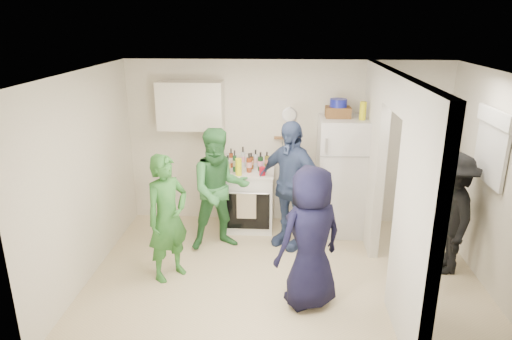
% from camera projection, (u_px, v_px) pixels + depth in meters
% --- Properties ---
extents(floor, '(4.80, 4.80, 0.00)m').
position_uv_depth(floor, '(284.00, 275.00, 5.72)').
color(floor, beige).
rests_on(floor, ground).
extents(wall_back, '(4.80, 0.00, 4.80)m').
position_uv_depth(wall_back, '(286.00, 144.00, 6.94)').
color(wall_back, silver).
rests_on(wall_back, floor).
extents(wall_front, '(4.80, 0.00, 4.80)m').
position_uv_depth(wall_front, '(287.00, 252.00, 3.72)').
color(wall_front, silver).
rests_on(wall_front, floor).
extents(wall_left, '(0.00, 3.40, 3.40)m').
position_uv_depth(wall_left, '(86.00, 177.00, 5.46)').
color(wall_left, silver).
rests_on(wall_left, floor).
extents(wall_right, '(0.00, 3.40, 3.40)m').
position_uv_depth(wall_right, '(497.00, 186.00, 5.19)').
color(wall_right, silver).
rests_on(wall_right, floor).
extents(ceiling, '(4.80, 4.80, 0.00)m').
position_uv_depth(ceiling, '(288.00, 73.00, 4.93)').
color(ceiling, white).
rests_on(ceiling, wall_back).
extents(partition_pier_back, '(0.12, 1.20, 2.50)m').
position_uv_depth(partition_pier_back, '(372.00, 156.00, 6.30)').
color(partition_pier_back, silver).
rests_on(partition_pier_back, floor).
extents(partition_pier_front, '(0.12, 1.20, 2.50)m').
position_uv_depth(partition_pier_front, '(416.00, 224.00, 4.22)').
color(partition_pier_front, silver).
rests_on(partition_pier_front, floor).
extents(partition_header, '(0.12, 1.00, 0.40)m').
position_uv_depth(partition_header, '(399.00, 92.00, 4.93)').
color(partition_header, silver).
rests_on(partition_header, partition_pier_back).
extents(stove, '(0.77, 0.64, 0.92)m').
position_uv_depth(stove, '(248.00, 199.00, 6.91)').
color(stove, white).
rests_on(stove, floor).
extents(upper_cabinet, '(0.95, 0.34, 0.70)m').
position_uv_depth(upper_cabinet, '(190.00, 106.00, 6.65)').
color(upper_cabinet, silver).
rests_on(upper_cabinet, wall_back).
extents(fridge, '(0.71, 0.69, 1.73)m').
position_uv_depth(fridge, '(342.00, 176.00, 6.67)').
color(fridge, silver).
rests_on(fridge, floor).
extents(wicker_basket, '(0.35, 0.25, 0.15)m').
position_uv_depth(wicker_basket, '(338.00, 112.00, 6.43)').
color(wicker_basket, brown).
rests_on(wicker_basket, fridge).
extents(blue_bowl, '(0.24, 0.24, 0.11)m').
position_uv_depth(blue_bowl, '(338.00, 103.00, 6.39)').
color(blue_bowl, navy).
rests_on(blue_bowl, wicker_basket).
extents(yellow_cup_stack_top, '(0.09, 0.09, 0.25)m').
position_uv_depth(yellow_cup_stack_top, '(363.00, 111.00, 6.25)').
color(yellow_cup_stack_top, yellow).
rests_on(yellow_cup_stack_top, fridge).
extents(wall_clock, '(0.22, 0.02, 0.22)m').
position_uv_depth(wall_clock, '(290.00, 115.00, 6.77)').
color(wall_clock, white).
rests_on(wall_clock, wall_back).
extents(spice_shelf, '(0.35, 0.08, 0.03)m').
position_uv_depth(spice_shelf, '(286.00, 138.00, 6.86)').
color(spice_shelf, olive).
rests_on(spice_shelf, wall_back).
extents(nook_window, '(0.03, 0.70, 0.80)m').
position_uv_depth(nook_window, '(493.00, 147.00, 5.26)').
color(nook_window, black).
rests_on(nook_window, wall_right).
extents(nook_window_frame, '(0.04, 0.76, 0.86)m').
position_uv_depth(nook_window_frame, '(492.00, 147.00, 5.26)').
color(nook_window_frame, white).
rests_on(nook_window_frame, wall_right).
extents(nook_valance, '(0.04, 0.82, 0.18)m').
position_uv_depth(nook_valance, '(495.00, 117.00, 5.15)').
color(nook_valance, white).
rests_on(nook_valance, wall_right).
extents(yellow_cup_stack_stove, '(0.09, 0.09, 0.25)m').
position_uv_depth(yellow_cup_stack_stove, '(239.00, 167.00, 6.52)').
color(yellow_cup_stack_stove, '#F7F814').
rests_on(yellow_cup_stack_stove, stove).
extents(red_cup, '(0.09, 0.09, 0.12)m').
position_uv_depth(red_cup, '(262.00, 171.00, 6.54)').
color(red_cup, '#B70C1F').
rests_on(red_cup, stove).
extents(person_green_left, '(0.66, 0.68, 1.58)m').
position_uv_depth(person_green_left, '(168.00, 218.00, 5.46)').
color(person_green_left, '#377A30').
rests_on(person_green_left, floor).
extents(person_green_center, '(0.99, 0.88, 1.70)m').
position_uv_depth(person_green_center, '(220.00, 190.00, 6.18)').
color(person_green_center, '#398241').
rests_on(person_green_center, floor).
extents(person_denim, '(1.10, 0.99, 1.79)m').
position_uv_depth(person_denim, '(290.00, 185.00, 6.23)').
color(person_denim, navy).
rests_on(person_denim, floor).
extents(person_navy, '(0.94, 0.85, 1.62)m').
position_uv_depth(person_navy, '(311.00, 238.00, 4.91)').
color(person_navy, black).
rests_on(person_navy, floor).
extents(person_nook, '(0.66, 1.05, 1.56)m').
position_uv_depth(person_nook, '(451.00, 214.00, 5.61)').
color(person_nook, black).
rests_on(person_nook, floor).
extents(bottle_a, '(0.06, 0.06, 0.29)m').
position_uv_depth(bottle_a, '(231.00, 158.00, 6.86)').
color(bottle_a, brown).
rests_on(bottle_a, stove).
extents(bottle_b, '(0.06, 0.06, 0.32)m').
position_uv_depth(bottle_b, '(235.00, 161.00, 6.66)').
color(bottle_b, '#194C24').
rests_on(bottle_b, stove).
extents(bottle_c, '(0.07, 0.07, 0.32)m').
position_uv_depth(bottle_c, '(243.00, 157.00, 6.87)').
color(bottle_c, silver).
rests_on(bottle_c, stove).
extents(bottle_d, '(0.08, 0.08, 0.29)m').
position_uv_depth(bottle_d, '(249.00, 163.00, 6.65)').
color(bottle_d, maroon).
rests_on(bottle_d, stove).
extents(bottle_e, '(0.07, 0.07, 0.27)m').
position_uv_depth(bottle_e, '(256.00, 158.00, 6.88)').
color(bottle_e, silver).
rests_on(bottle_e, stove).
extents(bottle_f, '(0.08, 0.08, 0.28)m').
position_uv_depth(bottle_f, '(261.00, 162.00, 6.71)').
color(bottle_f, '#153A1C').
rests_on(bottle_f, stove).
extents(bottle_g, '(0.07, 0.07, 0.25)m').
position_uv_depth(bottle_g, '(267.00, 160.00, 6.85)').
color(bottle_g, olive).
rests_on(bottle_g, stove).
extents(bottle_h, '(0.07, 0.07, 0.27)m').
position_uv_depth(bottle_h, '(228.00, 164.00, 6.61)').
color(bottle_h, '#AAABB6').
rests_on(bottle_h, stove).
extents(bottle_i, '(0.07, 0.07, 0.25)m').
position_uv_depth(bottle_i, '(251.00, 161.00, 6.81)').
color(bottle_i, '#5A310F').
rests_on(bottle_i, stove).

